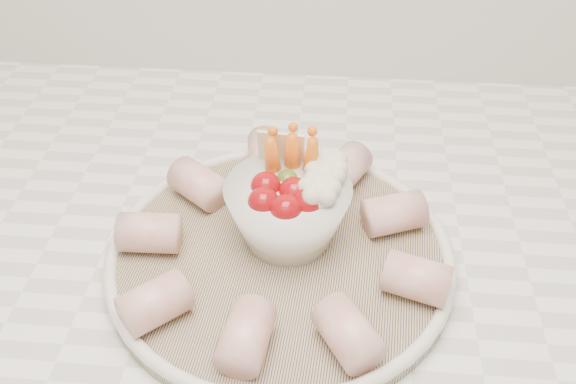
{
  "coord_description": "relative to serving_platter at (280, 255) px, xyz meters",
  "views": [
    {
      "loc": [
        0.16,
        0.99,
        1.35
      ],
      "look_at": [
        0.12,
        1.42,
        0.99
      ],
      "focal_mm": 40.0,
      "sensor_mm": 36.0,
      "label": 1
    }
  ],
  "objects": [
    {
      "name": "veggie_bowl",
      "position": [
        0.01,
        0.02,
        0.04
      ],
      "size": [
        0.11,
        0.11,
        0.1
      ],
      "color": "white",
      "rests_on": "serving_platter"
    },
    {
      "name": "cured_meat_rolls",
      "position": [
        0.0,
        0.0,
        0.02
      ],
      "size": [
        0.3,
        0.29,
        0.04
      ],
      "color": "#C45F59",
      "rests_on": "serving_platter"
    },
    {
      "name": "serving_platter",
      "position": [
        0.0,
        0.0,
        0.0
      ],
      "size": [
        0.34,
        0.34,
        0.02
      ],
      "color": "navy",
      "rests_on": "kitchen_counter"
    }
  ]
}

